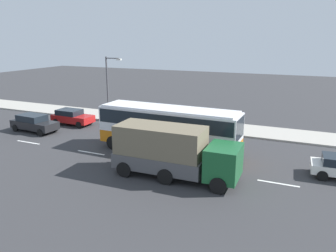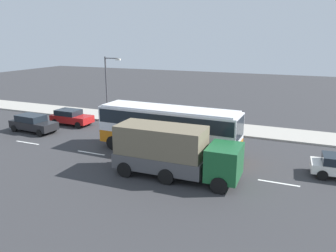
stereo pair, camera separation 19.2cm
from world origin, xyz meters
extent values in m
plane|color=#333335|center=(0.00, 0.00, 0.00)|extent=(120.00, 120.00, 0.00)
cube|color=#A8A399|center=(0.00, 8.28, 0.07)|extent=(80.00, 4.00, 0.15)
cube|color=white|center=(-9.68, -2.21, 0.00)|extent=(2.40, 0.16, 0.01)
cube|color=white|center=(-3.41, -2.21, 0.00)|extent=(2.40, 0.16, 0.01)
cube|color=white|center=(2.38, -2.21, 0.00)|extent=(2.40, 0.16, 0.01)
cube|color=white|center=(9.99, -2.21, 0.00)|extent=(2.40, 0.16, 0.01)
cube|color=orange|center=(1.86, 0.21, 1.01)|extent=(10.62, 2.80, 0.91)
cube|color=silver|center=(1.86, 0.21, 2.38)|extent=(10.62, 2.80, 1.84)
cube|color=black|center=(1.86, 0.21, 2.64)|extent=(10.41, 2.82, 1.01)
cube|color=black|center=(7.09, 0.07, 2.47)|extent=(0.18, 2.33, 1.47)
cube|color=silver|center=(1.86, 0.21, 3.36)|extent=(10.20, 2.64, 0.12)
cylinder|color=black|center=(5.57, 1.32, 0.55)|extent=(1.11, 0.33, 1.10)
cylinder|color=black|center=(5.51, -1.10, 0.55)|extent=(1.11, 0.33, 1.10)
cylinder|color=black|center=(-0.99, 1.49, 0.55)|extent=(1.11, 0.33, 1.10)
cylinder|color=black|center=(-1.05, -0.93, 0.55)|extent=(1.11, 0.33, 1.10)
cylinder|color=black|center=(-2.19, 1.52, 0.55)|extent=(1.11, 0.33, 1.10)
cylinder|color=black|center=(-2.25, -0.90, 0.55)|extent=(1.11, 0.33, 1.10)
cube|color=#19592D|center=(7.02, -3.73, 1.43)|extent=(1.88, 2.47, 1.90)
cube|color=#4C4C4F|center=(3.06, -3.79, 0.93)|extent=(5.70, 2.53, 0.90)
cube|color=#6B604C|center=(3.06, -3.79, 2.27)|extent=(5.48, 2.43, 1.78)
cylinder|color=black|center=(7.02, -2.55, 0.48)|extent=(0.96, 0.29, 0.96)
cylinder|color=black|center=(7.06, -4.90, 0.48)|extent=(0.96, 0.29, 0.96)
cylinder|color=black|center=(3.87, -2.60, 0.48)|extent=(0.96, 0.29, 0.96)
cylinder|color=black|center=(3.90, -4.95, 0.48)|extent=(0.96, 0.29, 0.96)
cylinder|color=black|center=(1.11, -2.64, 0.48)|extent=(0.96, 0.29, 0.96)
cylinder|color=black|center=(1.15, -4.99, 0.48)|extent=(0.96, 0.29, 0.96)
cylinder|color=black|center=(12.27, 0.87, 0.32)|extent=(0.65, 0.23, 0.64)
cylinder|color=black|center=(12.36, -0.76, 0.32)|extent=(0.65, 0.23, 0.64)
cube|color=black|center=(-11.59, 0.48, 0.66)|extent=(4.64, 2.07, 0.68)
cube|color=black|center=(-11.87, 0.50, 1.28)|extent=(2.60, 1.78, 0.55)
cylinder|color=black|center=(-9.92, 1.19, 0.32)|extent=(0.65, 0.25, 0.64)
cylinder|color=black|center=(-10.04, -0.47, 0.32)|extent=(0.65, 0.25, 0.64)
cylinder|color=black|center=(-13.13, 1.42, 0.32)|extent=(0.65, 0.25, 0.64)
cylinder|color=black|center=(-13.26, -0.23, 0.32)|extent=(0.65, 0.25, 0.64)
cube|color=#B21919|center=(-10.00, 3.84, 0.66)|extent=(4.12, 1.84, 0.67)
cube|color=black|center=(-10.38, 3.84, 1.25)|extent=(2.28, 1.67, 0.51)
cylinder|color=black|center=(-8.58, 4.67, 0.32)|extent=(0.64, 0.21, 0.64)
cylinder|color=black|center=(-8.61, 2.97, 0.32)|extent=(0.64, 0.21, 0.64)
cylinder|color=black|center=(-11.38, 4.71, 0.32)|extent=(0.64, 0.21, 0.64)
cylinder|color=black|center=(-11.41, 3.00, 0.32)|extent=(0.64, 0.21, 0.64)
cylinder|color=brown|center=(3.86, 7.72, 0.55)|extent=(0.14, 0.14, 0.79)
cylinder|color=brown|center=(4.01, 7.78, 0.55)|extent=(0.14, 0.14, 0.79)
cylinder|color=#B2333F|center=(3.93, 7.75, 1.24)|extent=(0.32, 0.32, 0.59)
sphere|color=#9E7051|center=(3.93, 7.75, 1.64)|extent=(0.21, 0.21, 0.21)
cylinder|color=black|center=(1.99, 7.43, 0.55)|extent=(0.14, 0.14, 0.80)
cylinder|color=black|center=(1.96, 7.28, 0.55)|extent=(0.14, 0.14, 0.80)
cylinder|color=#338C4C|center=(1.97, 7.36, 1.25)|extent=(0.32, 0.32, 0.60)
sphere|color=tan|center=(1.97, 7.36, 1.65)|extent=(0.22, 0.22, 0.22)
cylinder|color=#47474C|center=(-7.70, 6.70, 3.34)|extent=(0.16, 0.16, 6.38)
cylinder|color=#47474C|center=(-6.96, 6.70, 6.38)|extent=(1.48, 0.10, 0.10)
cube|color=silver|center=(-6.22, 6.70, 6.28)|extent=(0.50, 0.24, 0.16)
camera|label=1|loc=(11.05, -21.01, 8.30)|focal=34.80mm
camera|label=2|loc=(10.88, -21.08, 8.30)|focal=34.80mm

